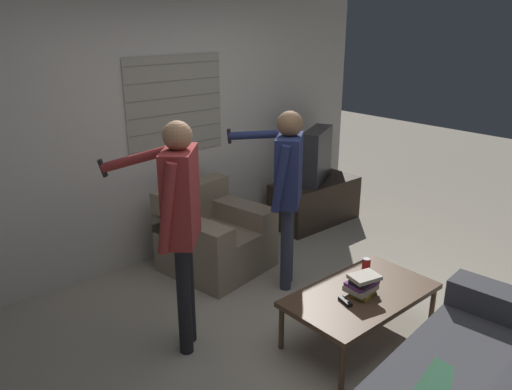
{
  "coord_description": "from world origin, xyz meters",
  "views": [
    {
      "loc": [
        -2.46,
        -2.18,
        2.31
      ],
      "look_at": [
        -0.04,
        0.63,
        1.0
      ],
      "focal_mm": 35.0,
      "sensor_mm": 36.0,
      "label": 1
    }
  ],
  "objects": [
    {
      "name": "book_stack",
      "position": [
        0.24,
        -0.24,
        0.47
      ],
      "size": [
        0.25,
        0.22,
        0.17
      ],
      "color": "gold",
      "rests_on": "coffee_table"
    },
    {
      "name": "coffee_table",
      "position": [
        0.26,
        -0.22,
        0.36
      ],
      "size": [
        1.16,
        0.66,
        0.39
      ],
      "color": "brown",
      "rests_on": "ground_plane"
    },
    {
      "name": "person_right_standing",
      "position": [
        0.4,
        0.73,
        1.02
      ],
      "size": [
        0.5,
        0.82,
        1.6
      ],
      "rotation": [
        0.0,
        0.0,
        0.69
      ],
      "color": "#33384C",
      "rests_on": "ground_plane"
    },
    {
      "name": "ground_plane",
      "position": [
        0.0,
        0.0,
        0.0
      ],
      "size": [
        16.0,
        16.0,
        0.0
      ],
      "primitive_type": "plane",
      "color": "#B2A893"
    },
    {
      "name": "spare_remote",
      "position": [
        0.06,
        -0.24,
        0.4
      ],
      "size": [
        0.07,
        0.14,
        0.02
      ],
      "rotation": [
        0.0,
        0.0,
        -0.28
      ],
      "color": "black",
      "rests_on": "coffee_table"
    },
    {
      "name": "person_left_standing",
      "position": [
        -0.79,
        0.55,
        1.08
      ],
      "size": [
        0.53,
        0.81,
        1.7
      ],
      "rotation": [
        0.0,
        0.0,
        0.82
      ],
      "color": "black",
      "rests_on": "ground_plane"
    },
    {
      "name": "soda_can",
      "position": [
        0.53,
        -0.05,
        0.45
      ],
      "size": [
        0.07,
        0.07,
        0.13
      ],
      "color": "red",
      "rests_on": "coffee_table"
    },
    {
      "name": "floor_fan",
      "position": [
        0.85,
        1.52,
        0.19
      ],
      "size": [
        0.32,
        0.2,
        0.4
      ],
      "color": "black",
      "rests_on": "ground_plane"
    },
    {
      "name": "wall_back",
      "position": [
        0.0,
        2.03,
        1.28
      ],
      "size": [
        5.2,
        0.08,
        2.55
      ],
      "color": "silver",
      "rests_on": "ground_plane"
    },
    {
      "name": "tv",
      "position": [
        1.71,
        1.59,
        0.82
      ],
      "size": [
        0.68,
        0.49,
        0.61
      ],
      "rotation": [
        0.0,
        0.0,
        3.63
      ],
      "color": "#2D2D33",
      "rests_on": "tv_stand"
    },
    {
      "name": "tv_stand",
      "position": [
        1.71,
        1.59,
        0.26
      ],
      "size": [
        1.07,
        0.52,
        0.52
      ],
      "color": "#33281E",
      "rests_on": "ground_plane"
    },
    {
      "name": "armchair_beige",
      "position": [
        0.11,
        1.45,
        0.32
      ],
      "size": [
        0.99,
        0.99,
        0.8
      ],
      "rotation": [
        0.0,
        0.0,
        3.32
      ],
      "color": "gray",
      "rests_on": "ground_plane"
    }
  ]
}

